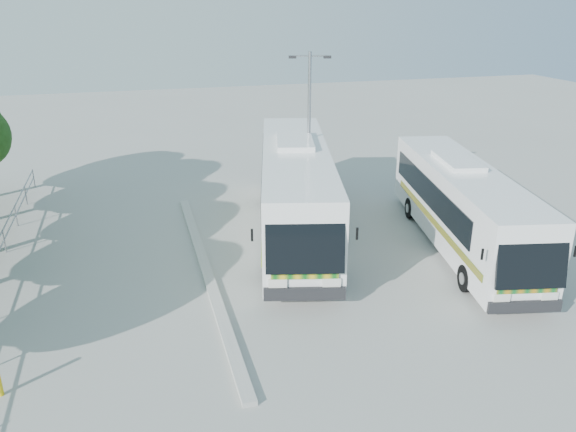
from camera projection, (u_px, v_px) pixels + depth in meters
name	position (u px, v px, depth m)	size (l,w,h in m)	color
ground	(277.00, 287.00, 20.34)	(100.00, 100.00, 0.00)	#A0A09B
kerb_divider	(206.00, 270.00, 21.52)	(0.40, 16.00, 0.15)	#B2B2AD
coach_main	(296.00, 188.00, 24.41)	(5.96, 13.95, 3.80)	white
coach_adjacent	(462.00, 205.00, 23.08)	(4.84, 12.34, 3.36)	white
lamppost	(309.00, 129.00, 25.64)	(1.85, 0.64, 7.64)	#93969B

